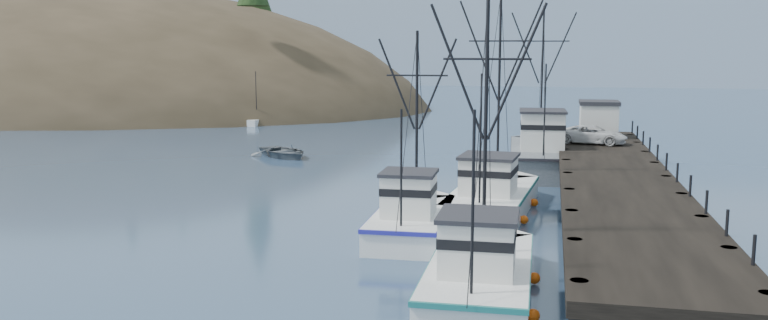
% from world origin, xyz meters
% --- Properties ---
extents(ground, '(400.00, 400.00, 0.00)m').
position_xyz_m(ground, '(0.00, 0.00, 0.00)').
color(ground, navy).
rests_on(ground, ground).
extents(pier, '(6.00, 44.00, 2.00)m').
position_xyz_m(pier, '(14.00, 16.00, 1.69)').
color(pier, black).
rests_on(pier, ground).
extents(headland, '(134.80, 78.00, 51.00)m').
position_xyz_m(headland, '(-74.95, 78.61, -4.55)').
color(headland, '#382D1E').
rests_on(headland, ground).
extents(distant_ridge, '(360.00, 40.00, 26.00)m').
position_xyz_m(distant_ridge, '(10.00, 170.00, 0.00)').
color(distant_ridge, '#9EB2C6').
rests_on(distant_ridge, ground).
extents(distant_ridge_far, '(180.00, 25.00, 18.00)m').
position_xyz_m(distant_ridge_far, '(-40.00, 185.00, 0.00)').
color(distant_ridge_far, silver).
rests_on(distant_ridge_far, ground).
extents(moored_sailboats, '(19.49, 14.93, 6.35)m').
position_xyz_m(moored_sailboats, '(-32.83, 57.30, 0.33)').
color(moored_sailboats, white).
rests_on(moored_sailboats, ground).
extents(trawler_near, '(3.75, 10.99, 11.21)m').
position_xyz_m(trawler_near, '(8.10, 0.17, 0.82)').
color(trawler_near, white).
rests_on(trawler_near, ground).
extents(trawler_mid, '(3.56, 9.88, 10.01)m').
position_xyz_m(trawler_mid, '(4.14, 8.10, 0.82)').
color(trawler_mid, white).
rests_on(trawler_mid, ground).
extents(trawler_far, '(4.80, 12.13, 12.24)m').
position_xyz_m(trawler_far, '(7.45, 14.46, 0.82)').
color(trawler_far, white).
rests_on(trawler_far, ground).
extents(work_vessel, '(4.88, 14.38, 12.19)m').
position_xyz_m(work_vessel, '(9.73, 28.58, 1.23)').
color(work_vessel, slate).
rests_on(work_vessel, ground).
extents(pier_shed, '(3.00, 3.20, 2.80)m').
position_xyz_m(pier_shed, '(14.01, 34.00, 3.42)').
color(pier_shed, silver).
rests_on(pier_shed, pier).
extents(pickup_truck, '(5.19, 3.21, 1.34)m').
position_xyz_m(pickup_truck, '(13.35, 29.28, 2.67)').
color(pickup_truck, silver).
rests_on(pickup_truck, pier).
extents(motorboat, '(7.03, 6.85, 1.19)m').
position_xyz_m(motorboat, '(-10.90, 31.08, 0.00)').
color(motorboat, slate).
rests_on(motorboat, ground).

